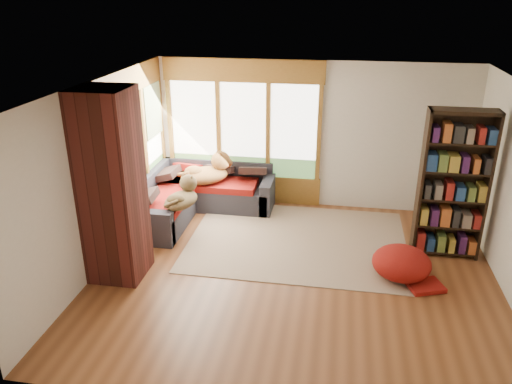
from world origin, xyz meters
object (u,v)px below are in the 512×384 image
(sectional_sofa, at_px, (193,198))
(dog_brindle, at_px, (183,193))
(brick_chimney, at_px, (112,187))
(bookshelf, at_px, (453,185))
(dog_tan, at_px, (208,168))
(area_rug, at_px, (297,240))
(pouf, at_px, (402,262))

(sectional_sofa, distance_m, dog_brindle, 0.89)
(brick_chimney, relative_size, bookshelf, 1.18)
(brick_chimney, relative_size, dog_tan, 2.63)
(area_rug, distance_m, bookshelf, 2.45)
(brick_chimney, distance_m, pouf, 4.03)
(sectional_sofa, relative_size, dog_brindle, 2.78)
(brick_chimney, distance_m, bookshelf, 4.74)
(sectional_sofa, relative_size, dog_tan, 2.23)
(sectional_sofa, distance_m, dog_tan, 0.59)
(area_rug, relative_size, dog_tan, 3.41)
(area_rug, bearing_deg, pouf, -28.57)
(sectional_sofa, height_order, pouf, sectional_sofa)
(dog_tan, relative_size, dog_brindle, 1.25)
(brick_chimney, xyz_separation_m, bookshelf, (4.54, 1.34, -0.20))
(brick_chimney, height_order, pouf, brick_chimney)
(pouf, bearing_deg, area_rug, 151.43)
(bookshelf, xyz_separation_m, pouf, (-0.69, -0.79, -0.87))
(pouf, relative_size, dog_brindle, 1.01)
(pouf, distance_m, dog_brindle, 3.43)
(area_rug, distance_m, dog_tan, 2.07)
(sectional_sofa, distance_m, pouf, 3.72)
(sectional_sofa, height_order, area_rug, sectional_sofa)
(bookshelf, height_order, dog_brindle, bookshelf)
(bookshelf, bearing_deg, brick_chimney, -163.58)
(pouf, xyz_separation_m, dog_tan, (-3.18, 1.76, 0.55))
(area_rug, relative_size, dog_brindle, 4.26)
(brick_chimney, distance_m, area_rug, 3.01)
(brick_chimney, distance_m, sectional_sofa, 2.32)
(bookshelf, bearing_deg, dog_tan, 165.83)
(brick_chimney, relative_size, area_rug, 0.77)
(brick_chimney, height_order, area_rug, brick_chimney)
(dog_tan, bearing_deg, pouf, -58.21)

